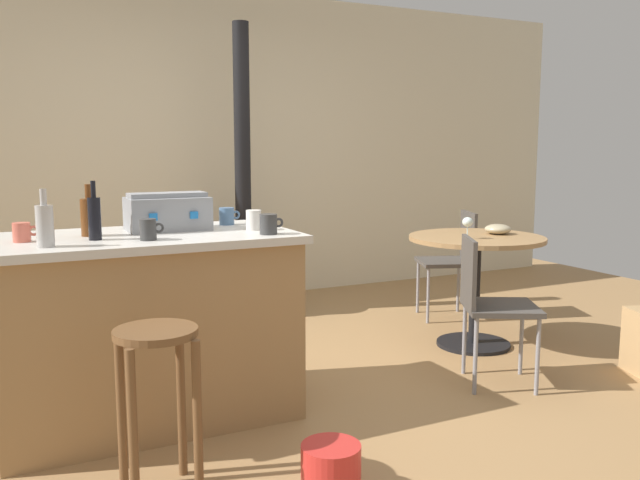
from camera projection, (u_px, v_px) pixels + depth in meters
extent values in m
plane|color=#A37A4C|center=(303.00, 388.00, 3.79)|extent=(8.80, 8.80, 0.00)
cube|color=beige|center=(185.00, 148.00, 5.74)|extent=(8.00, 0.10, 2.70)
cube|color=#A37A4C|center=(148.00, 331.00, 3.33)|extent=(1.40, 0.75, 0.90)
cube|color=beige|center=(144.00, 239.00, 3.26)|extent=(1.46, 0.81, 0.04)
cylinder|color=brown|center=(181.00, 401.00, 2.75)|extent=(0.04, 0.04, 0.64)
cylinder|color=brown|center=(121.00, 411.00, 2.65)|extent=(0.04, 0.04, 0.64)
cylinder|color=brown|center=(133.00, 434.00, 2.43)|extent=(0.04, 0.04, 0.64)
cylinder|color=brown|center=(198.00, 422.00, 2.54)|extent=(0.04, 0.04, 0.64)
cylinder|color=brown|center=(156.00, 332.00, 2.54)|extent=(0.32, 0.32, 0.03)
cylinder|color=black|center=(473.00, 344.00, 4.60)|extent=(0.50, 0.50, 0.02)
cylinder|color=black|center=(475.00, 293.00, 4.55)|extent=(0.07, 0.07, 0.73)
cylinder|color=#A37A4C|center=(477.00, 238.00, 4.50)|extent=(0.91, 0.91, 0.03)
cube|color=#47423D|center=(501.00, 307.00, 3.80)|extent=(0.54, 0.54, 0.03)
cube|color=#47423D|center=(469.00, 273.00, 3.77)|extent=(0.19, 0.33, 0.40)
cylinder|color=gray|center=(464.00, 338.00, 4.00)|extent=(0.02, 0.02, 0.44)
cylinder|color=gray|center=(475.00, 356.00, 3.67)|extent=(0.02, 0.02, 0.44)
cylinder|color=gray|center=(538.00, 357.00, 3.65)|extent=(0.02, 0.02, 0.44)
cylinder|color=gray|center=(521.00, 339.00, 3.99)|extent=(0.02, 0.02, 0.44)
cube|color=#47423D|center=(444.00, 262.00, 5.30)|extent=(0.52, 0.52, 0.03)
cube|color=#47423D|center=(468.00, 237.00, 5.29)|extent=(0.15, 0.34, 0.40)
cylinder|color=gray|center=(471.00, 295.00, 5.18)|extent=(0.02, 0.02, 0.44)
cylinder|color=gray|center=(458.00, 286.00, 5.52)|extent=(0.02, 0.02, 0.44)
cylinder|color=gray|center=(418.00, 287.00, 5.49)|extent=(0.02, 0.02, 0.44)
cylinder|color=gray|center=(428.00, 296.00, 5.15)|extent=(0.02, 0.02, 0.44)
cylinder|color=black|center=(245.00, 308.00, 5.53)|extent=(0.37, 0.37, 0.06)
cylinder|color=black|center=(244.00, 267.00, 5.48)|extent=(0.44, 0.44, 0.64)
cube|color=#2D2826|center=(254.00, 272.00, 5.28)|extent=(0.20, 0.02, 0.20)
cylinder|color=black|center=(242.00, 127.00, 5.32)|extent=(0.13, 0.13, 1.64)
cube|color=gray|center=(168.00, 214.00, 3.42)|extent=(0.41, 0.25, 0.17)
cube|color=gray|center=(167.00, 195.00, 3.41)|extent=(0.39, 0.15, 0.02)
cube|color=blue|center=(153.00, 217.00, 3.26)|extent=(0.04, 0.01, 0.04)
cube|color=blue|center=(194.00, 215.00, 3.35)|extent=(0.04, 0.01, 0.04)
cylinder|color=black|center=(95.00, 219.00, 3.06)|extent=(0.06, 0.06, 0.20)
cylinder|color=black|center=(93.00, 189.00, 3.04)|extent=(0.02, 0.02, 0.08)
cylinder|color=#B7B2AD|center=(45.00, 226.00, 2.84)|extent=(0.07, 0.07, 0.18)
cylinder|color=#B7B2AD|center=(43.00, 197.00, 2.83)|extent=(0.03, 0.03, 0.07)
cylinder|color=#603314|center=(89.00, 217.00, 3.20)|extent=(0.08, 0.08, 0.18)
cylinder|color=#603314|center=(88.00, 192.00, 3.18)|extent=(0.03, 0.03, 0.07)
cylinder|color=white|center=(254.00, 220.00, 3.43)|extent=(0.08, 0.08, 0.10)
torus|color=white|center=(263.00, 219.00, 3.45)|extent=(0.05, 0.01, 0.05)
cylinder|color=#4C7099|center=(227.00, 216.00, 3.66)|extent=(0.08, 0.08, 0.09)
torus|color=#4C7099|center=(236.00, 215.00, 3.68)|extent=(0.05, 0.01, 0.05)
cylinder|color=#DB6651|center=(22.00, 232.00, 3.00)|extent=(0.08, 0.08, 0.09)
torus|color=#DB6651|center=(34.00, 231.00, 3.02)|extent=(0.05, 0.01, 0.05)
cylinder|color=#383838|center=(148.00, 230.00, 3.06)|extent=(0.08, 0.08, 0.10)
torus|color=#383838|center=(159.00, 228.00, 3.08)|extent=(0.05, 0.01, 0.05)
cylinder|color=#383838|center=(268.00, 224.00, 3.26)|extent=(0.09, 0.09, 0.10)
torus|color=#383838|center=(279.00, 223.00, 3.29)|extent=(0.05, 0.01, 0.05)
cylinder|color=silver|center=(467.00, 239.00, 4.36)|extent=(0.06, 0.06, 0.00)
cylinder|color=silver|center=(467.00, 232.00, 4.36)|extent=(0.01, 0.01, 0.08)
ellipsoid|color=silver|center=(468.00, 222.00, 4.35)|extent=(0.07, 0.07, 0.06)
ellipsoid|color=tan|center=(498.00, 229.00, 4.60)|extent=(0.18, 0.18, 0.07)
cylinder|color=red|center=(331.00, 470.00, 2.61)|extent=(0.24, 0.24, 0.21)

